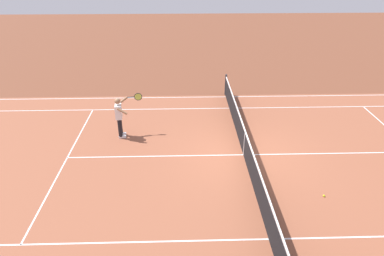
# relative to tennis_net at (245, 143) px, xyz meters

# --- Properties ---
(ground_plane) EXTENTS (60.00, 60.00, 0.00)m
(ground_plane) POSITION_rel_tennis_net_xyz_m (0.00, 0.00, -0.49)
(ground_plane) COLOR brown
(court_slab) EXTENTS (24.20, 11.40, 0.00)m
(court_slab) POSITION_rel_tennis_net_xyz_m (0.00, 0.00, -0.49)
(court_slab) COLOR #935138
(court_slab) RESTS_ON ground_plane
(court_line_markings) EXTENTS (23.85, 11.05, 0.01)m
(court_line_markings) POSITION_rel_tennis_net_xyz_m (0.00, 0.00, -0.49)
(court_line_markings) COLOR white
(court_line_markings) RESTS_ON ground_plane
(tennis_net) EXTENTS (0.10, 11.70, 1.08)m
(tennis_net) POSITION_rel_tennis_net_xyz_m (0.00, 0.00, 0.00)
(tennis_net) COLOR #2D2D33
(tennis_net) RESTS_ON ground_plane
(tennis_player_near) EXTENTS (1.04, 0.79, 1.70)m
(tennis_player_near) POSITION_rel_tennis_net_xyz_m (4.66, -1.54, 0.44)
(tennis_player_near) COLOR black
(tennis_player_near) RESTS_ON ground_plane
(tennis_ball) EXTENTS (0.07, 0.07, 0.07)m
(tennis_ball) POSITION_rel_tennis_net_xyz_m (-2.06, 2.45, -0.46)
(tennis_ball) COLOR #CCE01E
(tennis_ball) RESTS_ON ground_plane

